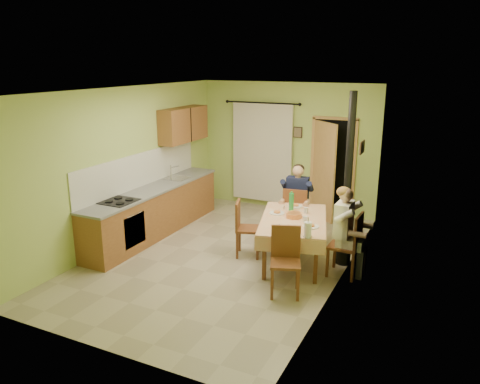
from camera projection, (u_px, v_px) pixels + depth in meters
The scene contains 17 objects.
floor at pixel (224, 256), 8.02m from camera, with size 4.00×6.00×0.01m, color tan.
room_shell at pixel (223, 152), 7.53m from camera, with size 4.04×6.04×2.82m.
kitchen_run at pixel (155, 210), 8.95m from camera, with size 0.64×3.64×1.56m.
upper_cabinets at pixel (184, 125), 9.72m from camera, with size 0.35×1.40×0.70m, color brown.
curtain at pixel (262, 152), 10.42m from camera, with size 1.70×0.07×2.22m.
doorway at pixel (329, 169), 9.78m from camera, with size 0.96×0.61×2.15m.
dining_table at pixel (293, 240), 7.70m from camera, with size 1.48×1.95×0.76m.
tableware at pixel (295, 217), 7.49m from camera, with size 0.97×1.50×0.33m.
chair_far at pixel (296, 224), 8.73m from camera, with size 0.50×0.50×1.00m.
chair_near at pixel (285, 275), 6.66m from camera, with size 0.54×0.54×0.98m.
chair_right at pixel (344, 257), 7.25m from camera, with size 0.46×0.46×1.01m.
chair_left at pixel (247, 239), 7.99m from camera, with size 0.51×0.51×0.96m.
man_far at pixel (297, 193), 8.59m from camera, with size 0.62×0.51×1.39m.
man_right at pixel (346, 221), 7.10m from camera, with size 0.47×0.59×1.39m.
stove_flue at pixel (346, 204), 7.47m from camera, with size 0.24×0.24×2.80m.
picture_back at pixel (298, 132), 10.02m from camera, with size 0.19×0.03×0.23m, color black.
picture_right at pixel (362, 147), 7.74m from camera, with size 0.03×0.31×0.21m, color brown.
Camera 1 is at (3.45, -6.57, 3.24)m, focal length 35.00 mm.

